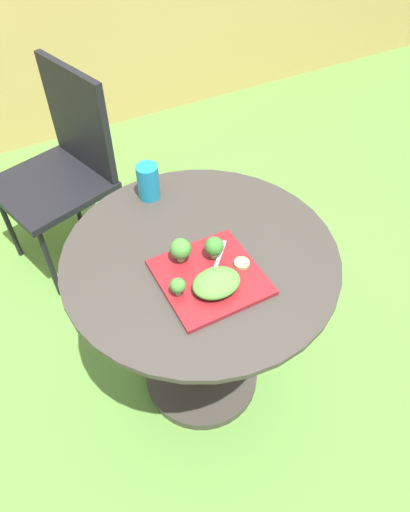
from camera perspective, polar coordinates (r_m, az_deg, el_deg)
ground_plane at (r=1.92m, az=-0.41°, el=-14.72°), size 12.00×12.00×0.00m
bamboo_fence at (r=3.04m, az=-20.43°, el=24.75°), size 8.00×0.08×1.34m
patio_table at (r=1.55m, az=-0.50°, el=-7.12°), size 0.81×0.81×0.73m
patio_chair at (r=2.11m, az=-17.12°, el=11.37°), size 0.55×0.55×0.90m
salad_plate at (r=1.26m, az=0.61°, el=-2.63°), size 0.27×0.27×0.01m
drinking_glass at (r=1.49m, az=-7.02°, el=8.91°), size 0.07×0.07×0.12m
fork at (r=1.28m, az=1.46°, el=-1.00°), size 0.12×0.12×0.00m
lettuce_mound at (r=1.20m, az=1.43°, el=-3.34°), size 0.13×0.10×0.05m
broccoli_floret_0 at (r=1.26m, az=-3.04°, el=0.86°), size 0.06×0.06×0.07m
broccoli_floret_1 at (r=1.27m, az=1.15°, el=1.18°), size 0.05×0.05×0.07m
broccoli_floret_2 at (r=1.19m, az=-3.38°, el=-3.71°), size 0.04×0.04×0.06m
cucumber_slice_0 at (r=1.28m, az=4.57°, el=-0.89°), size 0.04×0.04×0.01m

